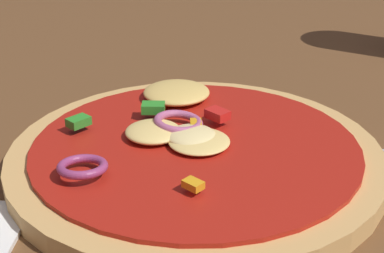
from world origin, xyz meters
TOP-DOWN VIEW (x-y plane):
  - dining_table at (0.00, 0.00)m, footprint 1.42×1.06m
  - pizza at (0.05, -0.01)m, footprint 0.25×0.25m

SIDE VIEW (x-z plane):
  - dining_table at x=0.00m, z-range 0.00..0.03m
  - pizza at x=0.05m, z-range 0.03..0.06m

